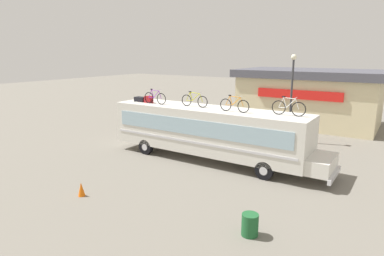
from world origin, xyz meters
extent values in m
plane|color=slate|center=(0.00, 0.00, 0.00)|extent=(120.00, 120.00, 0.00)
cube|color=silver|center=(0.00, 0.00, 1.82)|extent=(11.79, 2.53, 2.50)
cube|color=silver|center=(6.44, 0.00, 0.93)|extent=(1.08, 2.33, 0.73)
cube|color=#99B7C6|center=(0.00, -1.28, 2.16)|extent=(10.85, 0.04, 0.87)
cube|color=#99B7C6|center=(0.00, 1.28, 2.16)|extent=(10.85, 0.04, 0.87)
cube|color=silver|center=(0.00, -1.28, 1.32)|extent=(11.32, 0.03, 0.12)
cube|color=silver|center=(0.00, 1.28, 1.32)|extent=(11.32, 0.03, 0.12)
cube|color=silver|center=(7.04, 0.00, 0.49)|extent=(0.16, 2.41, 0.24)
cylinder|color=black|center=(4.01, -1.13, 0.46)|extent=(0.92, 0.28, 0.92)
cylinder|color=silver|center=(4.01, -1.13, 0.46)|extent=(0.42, 0.30, 0.42)
cylinder|color=black|center=(4.01, 1.13, 0.46)|extent=(0.92, 0.28, 0.92)
cylinder|color=silver|center=(4.01, 1.13, 0.46)|extent=(0.42, 0.30, 0.42)
cylinder|color=black|center=(-3.66, -1.13, 0.46)|extent=(0.92, 0.28, 0.92)
cylinder|color=silver|center=(-3.66, -1.13, 0.46)|extent=(0.42, 0.30, 0.42)
cylinder|color=black|center=(-3.66, 1.13, 0.46)|extent=(0.92, 0.28, 0.92)
cylinder|color=silver|center=(-3.66, 1.13, 0.46)|extent=(0.42, 0.30, 0.42)
cube|color=black|center=(-4.84, -0.17, 3.21)|extent=(0.74, 0.44, 0.29)
cube|color=maroon|center=(-4.07, -0.27, 3.27)|extent=(0.51, 0.32, 0.41)
torus|color=black|center=(-3.90, -0.43, 3.41)|extent=(0.69, 0.04, 0.69)
torus|color=black|center=(-2.93, -0.43, 3.41)|extent=(0.69, 0.04, 0.69)
cylinder|color=purple|center=(-3.61, -0.43, 3.67)|extent=(0.19, 0.04, 0.49)
cylinder|color=purple|center=(-3.32, -0.43, 3.65)|extent=(0.45, 0.04, 0.47)
cylinder|color=purple|center=(-3.39, -0.43, 3.89)|extent=(0.59, 0.04, 0.07)
cylinder|color=purple|center=(-3.72, -0.43, 3.42)|extent=(0.37, 0.03, 0.05)
cylinder|color=purple|center=(-3.79, -0.43, 3.66)|extent=(0.24, 0.03, 0.51)
cylinder|color=purple|center=(-3.01, -0.43, 3.64)|extent=(0.21, 0.03, 0.48)
cylinder|color=silver|center=(-3.10, -0.43, 3.93)|extent=(0.03, 0.44, 0.03)
ellipsoid|color=black|center=(-3.69, -0.43, 3.95)|extent=(0.20, 0.08, 0.06)
torus|color=black|center=(-1.35, -0.05, 3.40)|extent=(0.67, 0.04, 0.67)
torus|color=black|center=(-0.25, -0.05, 3.40)|extent=(0.67, 0.04, 0.67)
cylinder|color=#B2B20C|center=(-1.02, -0.05, 3.65)|extent=(0.21, 0.04, 0.48)
cylinder|color=#B2B20C|center=(-0.69, -0.05, 3.64)|extent=(0.51, 0.04, 0.46)
cylinder|color=#B2B20C|center=(-0.78, -0.05, 3.87)|extent=(0.66, 0.04, 0.07)
cylinder|color=#B2B20C|center=(-1.14, -0.05, 3.41)|extent=(0.42, 0.03, 0.05)
cylinder|color=#B2B20C|center=(-1.23, -0.05, 3.64)|extent=(0.27, 0.03, 0.50)
cylinder|color=#B2B20C|center=(-0.35, -0.05, 3.63)|extent=(0.23, 0.03, 0.47)
cylinder|color=silver|center=(-0.45, -0.05, 3.90)|extent=(0.03, 0.44, 0.03)
ellipsoid|color=black|center=(-1.11, -0.05, 3.93)|extent=(0.20, 0.08, 0.06)
torus|color=black|center=(1.37, -0.31, 3.40)|extent=(0.67, 0.04, 0.67)
torus|color=black|center=(2.40, -0.31, 3.40)|extent=(0.67, 0.04, 0.67)
cylinder|color=orange|center=(1.68, -0.31, 3.65)|extent=(0.20, 0.04, 0.48)
cylinder|color=orange|center=(1.99, -0.31, 3.64)|extent=(0.48, 0.04, 0.46)
cylinder|color=orange|center=(1.91, -0.31, 3.87)|extent=(0.62, 0.04, 0.07)
cylinder|color=orange|center=(1.57, -0.31, 3.41)|extent=(0.39, 0.03, 0.05)
cylinder|color=orange|center=(1.49, -0.31, 3.64)|extent=(0.25, 0.03, 0.50)
cylinder|color=orange|center=(2.31, -0.31, 3.63)|extent=(0.22, 0.03, 0.47)
cylinder|color=silver|center=(2.22, -0.31, 3.90)|extent=(0.03, 0.44, 0.03)
ellipsoid|color=black|center=(1.60, -0.31, 3.93)|extent=(0.20, 0.08, 0.06)
torus|color=black|center=(4.10, 0.20, 3.43)|extent=(0.72, 0.04, 0.72)
torus|color=black|center=(5.10, 0.20, 3.43)|extent=(0.72, 0.04, 0.72)
cylinder|color=white|center=(4.40, 0.20, 3.70)|extent=(0.19, 0.04, 0.52)
cylinder|color=white|center=(4.70, 0.20, 3.68)|extent=(0.46, 0.04, 0.50)
cylinder|color=white|center=(4.62, 0.20, 3.94)|extent=(0.60, 0.04, 0.07)
cylinder|color=white|center=(4.29, 0.20, 3.44)|extent=(0.38, 0.03, 0.05)
cylinder|color=white|center=(4.21, 0.20, 3.69)|extent=(0.25, 0.03, 0.54)
cylinder|color=white|center=(5.01, 0.20, 3.67)|extent=(0.21, 0.03, 0.50)
cylinder|color=silver|center=(4.92, 0.20, 3.97)|extent=(0.03, 0.44, 0.03)
ellipsoid|color=black|center=(4.32, 0.20, 3.99)|extent=(0.20, 0.08, 0.06)
cube|color=beige|center=(2.29, 13.58, 2.04)|extent=(10.97, 6.73, 4.08)
cube|color=#4C4C56|center=(2.29, 13.58, 4.40)|extent=(11.85, 7.26, 0.64)
cube|color=red|center=(2.29, 10.11, 2.93)|extent=(6.58, 0.16, 0.70)
cylinder|color=#1E592D|center=(5.52, -6.31, 0.39)|extent=(0.58, 0.58, 0.78)
cone|color=orange|center=(-1.93, -7.37, 0.31)|extent=(0.30, 0.30, 0.62)
cylinder|color=#38383D|center=(2.78, 6.67, 2.86)|extent=(0.14, 0.14, 5.73)
sphere|color=#F2EDCC|center=(2.78, 6.67, 5.84)|extent=(0.37, 0.37, 0.37)
camera|label=1|loc=(9.51, -15.99, 6.11)|focal=31.01mm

